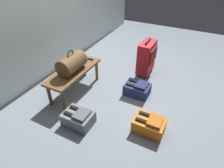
% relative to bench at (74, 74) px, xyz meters
% --- Properties ---
extents(ground_plane, '(6.60, 6.60, 0.00)m').
position_rel_bench_xyz_m(ground_plane, '(0.51, -0.82, -0.33)').
color(ground_plane, slate).
extents(bench, '(1.00, 0.36, 0.39)m').
position_rel_bench_xyz_m(bench, '(0.00, 0.00, 0.00)').
color(bench, brown).
rests_on(bench, ground).
extents(duffel_bag_brown, '(0.44, 0.26, 0.34)m').
position_rel_bench_xyz_m(duffel_bag_brown, '(-0.02, 0.00, 0.19)').
color(duffel_bag_brown, brown).
rests_on(duffel_bag_brown, bench).
extents(cell_phone, '(0.07, 0.14, 0.01)m').
position_rel_bench_xyz_m(cell_phone, '(0.40, -0.04, 0.06)').
color(cell_phone, silver).
rests_on(cell_phone, bench).
extents(suitcase_upright_red, '(0.43, 0.24, 0.64)m').
position_rel_bench_xyz_m(suitcase_upright_red, '(1.02, -0.81, 0.00)').
color(suitcase_upright_red, red).
rests_on(suitcase_upright_red, ground).
extents(backpack_grey, '(0.28, 0.38, 0.21)m').
position_rel_bench_xyz_m(backpack_grey, '(-0.56, -0.46, -0.23)').
color(backpack_grey, slate).
rests_on(backpack_grey, ground).
extents(backpack_navy, '(0.28, 0.38, 0.21)m').
position_rel_bench_xyz_m(backpack_navy, '(0.38, -0.91, -0.23)').
color(backpack_navy, navy).
rests_on(backpack_navy, ground).
extents(backpack_orange, '(0.28, 0.38, 0.21)m').
position_rel_bench_xyz_m(backpack_orange, '(-0.25, -1.31, -0.23)').
color(backpack_orange, orange).
rests_on(backpack_orange, ground).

